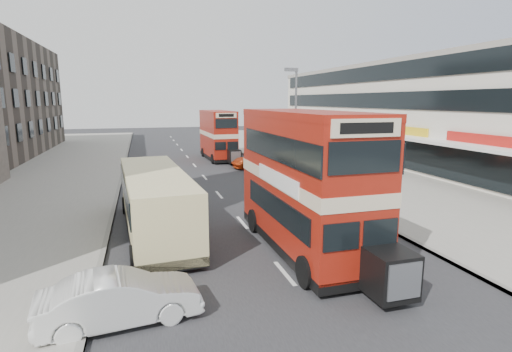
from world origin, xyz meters
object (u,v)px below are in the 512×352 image
object	(u,v)px
coach	(155,200)
car_right_b	(258,161)
cyclist	(255,164)
street_lamp	(295,114)
bus_main	(305,181)
car_left_front	(121,299)
pedestrian_near	(345,173)
car_right_a	(283,171)
bus_second	(218,135)

from	to	relation	value
coach	car_right_b	xyz separation A→B (m)	(9.21, 15.55, -0.88)
car_right_b	cyclist	xyz separation A→B (m)	(-0.94, -2.39, 0.08)
street_lamp	bus_main	xyz separation A→B (m)	(-5.03, -14.11, -2.02)
street_lamp	car_left_front	world-z (taller)	street_lamp
coach	car_right_b	size ratio (longest dim) A/B	2.13
coach	car_left_front	size ratio (longest dim) A/B	2.39
car_right_b	street_lamp	bearing A→B (deg)	11.92
coach	pedestrian_near	bearing A→B (deg)	22.05
bus_main	car_right_a	bearing A→B (deg)	-107.35
bus_second	coach	distance (m)	22.73
bus_second	pedestrian_near	size ratio (longest dim) A/B	4.80
car_right_b	bus_second	bearing A→B (deg)	-161.65
street_lamp	cyclist	world-z (taller)	street_lamp
bus_main	car_right_a	xyz separation A→B (m)	(3.96, 13.45, -2.08)
car_left_front	car_right_b	size ratio (longest dim) A/B	0.89
bus_second	bus_main	bearing A→B (deg)	85.15
car_left_front	car_right_b	world-z (taller)	car_left_front
car_right_a	pedestrian_near	bearing A→B (deg)	40.38
car_right_a	car_right_b	bearing A→B (deg)	-177.28
coach	pedestrian_near	xyz separation A→B (m)	(12.54, 6.19, -0.50)
coach	bus_second	bearing A→B (deg)	68.24
car_right_b	pedestrian_near	distance (m)	9.94
bus_second	car_right_b	size ratio (longest dim) A/B	1.81
street_lamp	car_left_front	xyz separation A→B (m)	(-11.73, -17.71, -4.10)
bus_main	bus_second	world-z (taller)	bus_main
car_left_front	pedestrian_near	distance (m)	19.22
bus_main	car_right_a	world-z (taller)	bus_main
street_lamp	bus_second	distance (m)	12.04
car_right_b	cyclist	size ratio (longest dim) A/B	2.19
bus_second	cyclist	size ratio (longest dim) A/B	3.97
street_lamp	bus_main	size ratio (longest dim) A/B	0.85
coach	car_right_b	bearing A→B (deg)	55.15
bus_main	car_left_front	size ratio (longest dim) A/B	2.29
street_lamp	car_right_b	distance (m)	6.71
cyclist	car_right_a	bearing A→B (deg)	-70.70
car_left_front	coach	bearing A→B (deg)	-16.30
bus_second	car_right_b	bearing A→B (deg)	109.32
bus_main	coach	world-z (taller)	bus_main
car_left_front	pedestrian_near	xyz separation A→B (m)	(13.71, 13.46, 0.35)
bus_second	car_left_front	xyz separation A→B (m)	(-8.02, -28.92, -1.76)
pedestrian_near	bus_main	bearing A→B (deg)	20.18
pedestrian_near	coach	bearing A→B (deg)	-8.09
car_right_a	pedestrian_near	distance (m)	4.72
coach	cyclist	xyz separation A→B (m)	(8.27, 13.16, -0.80)
bus_second	pedestrian_near	bearing A→B (deg)	108.35
car_right_b	cyclist	bearing A→B (deg)	-24.29
car_left_front	bus_main	bearing A→B (deg)	-68.86
car_right_a	cyclist	distance (m)	3.59
car_right_a	car_right_b	world-z (taller)	car_right_a
cyclist	car_left_front	bearing A→B (deg)	-115.34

